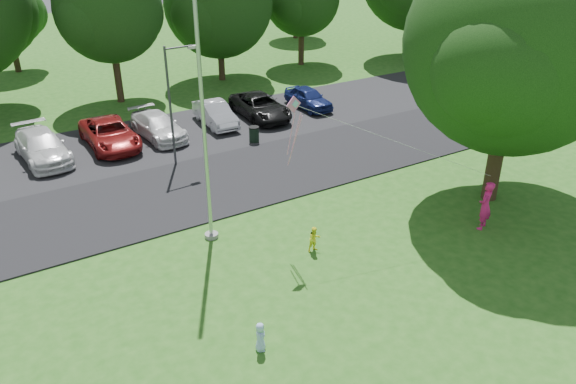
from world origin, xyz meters
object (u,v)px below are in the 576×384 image
big_tree (515,50)px  woman (485,205)px  kite (301,119)px  street_lamp (174,95)px  trash_can (254,135)px  child_yellow (315,239)px  child_blue (260,337)px  flagpole (204,132)px

big_tree → woman: size_ratio=5.46×
big_tree → kite: big_tree is taller
kite → street_lamp: bearing=91.9°
trash_can → child_yellow: size_ratio=0.89×
trash_can → child_blue: (-7.11, -13.60, 0.02)m
big_tree → kite: (-8.52, 1.35, -1.51)m
big_tree → flagpole: bearing=163.8°
big_tree → child_yellow: 10.20m
flagpole → woman: size_ratio=5.18×
flagpole → street_lamp: (1.50, 6.90, -0.81)m
street_lamp → kite: street_lamp is taller
child_blue → woman: bearing=-58.2°
big_tree → kite: 8.76m
flagpole → kite: bearing=-35.6°
big_tree → child_yellow: bearing=176.6°
street_lamp → child_yellow: 10.14m
big_tree → woman: 5.83m
street_lamp → woman: size_ratio=2.90×
child_blue → big_tree: bearing=-52.8°
child_yellow → woman: bearing=-17.3°
street_lamp → big_tree: (9.67, -10.15, 2.84)m
child_blue → kite: (3.95, 4.24, 4.24)m
big_tree → trash_can: bearing=116.6°
woman → kite: size_ratio=0.28×
flagpole → kite: size_ratio=1.44×
flagpole → kite: (2.65, -1.89, 0.53)m
trash_can → big_tree: bearing=-63.4°
child_blue → kite: bearing=-18.9°
woman → child_yellow: size_ratio=2.01×
woman → child_yellow: bearing=-42.9°
flagpole → child_blue: flagpole is taller
kite → flagpole: bearing=138.9°
trash_can → flagpole: bearing=-127.9°
woman → kite: 7.96m
street_lamp → big_tree: 14.30m
woman → big_tree: bearing=-170.0°
flagpole → child_yellow: 5.35m
woman → kite: kite is taller
woman → child_yellow: (-6.34, 1.99, -0.48)m
flagpole → big_tree: (11.17, -3.24, 2.04)m
child_blue → child_yellow: bearing=-25.9°
kite → big_tree: bearing=-14.5°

